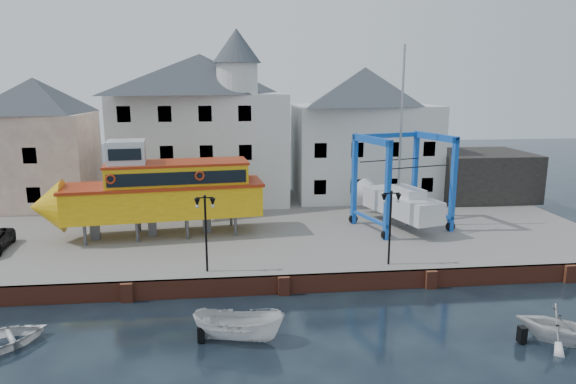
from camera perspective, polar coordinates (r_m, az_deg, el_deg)
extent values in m
plane|color=black|center=(27.52, -0.49, -11.30)|extent=(140.00, 140.00, 0.00)
cube|color=slate|center=(37.69, -2.18, -3.97)|extent=(44.00, 22.00, 1.00)
cube|color=brown|center=(27.44, -0.51, -10.24)|extent=(44.00, 0.25, 1.00)
cube|color=brown|center=(27.71, -17.47, -10.60)|extent=(0.60, 0.36, 1.00)
cube|color=brown|center=(27.28, -0.48, -10.38)|extent=(0.60, 0.36, 1.00)
cube|color=brown|center=(29.14, 15.59, -9.34)|extent=(0.60, 0.36, 1.00)
cube|color=brown|center=(32.89, 28.78, -7.95)|extent=(0.60, 0.36, 1.00)
cube|color=tan|center=(46.24, -25.79, 3.21)|extent=(8.00, 7.00, 7.50)
pyramid|color=#363A3F|center=(45.83, -26.39, 9.58)|extent=(8.00, 7.00, 2.80)
cube|color=black|center=(43.21, -26.40, -0.29)|extent=(1.00, 0.08, 1.20)
cube|color=black|center=(42.74, -26.77, 3.64)|extent=(1.00, 0.08, 1.20)
cube|color=silver|center=(44.04, -9.47, 4.85)|extent=(14.00, 8.00, 9.00)
pyramid|color=#363A3F|center=(43.71, -9.75, 12.81)|extent=(14.00, 8.00, 3.20)
cube|color=black|center=(41.31, -17.26, -0.08)|extent=(1.00, 0.08, 1.20)
cube|color=black|center=(40.84, -13.12, 0.01)|extent=(1.00, 0.08, 1.20)
cube|color=black|center=(40.59, -8.92, 0.11)|extent=(1.00, 0.08, 1.20)
cube|color=black|center=(40.55, -4.68, 0.20)|extent=(1.00, 0.08, 1.20)
cube|color=black|center=(40.82, -17.52, 4.04)|extent=(1.00, 0.08, 1.20)
cube|color=black|center=(40.34, -13.33, 4.18)|extent=(1.00, 0.08, 1.20)
cube|color=black|center=(40.08, -9.06, 4.31)|extent=(1.00, 0.08, 1.20)
cube|color=black|center=(40.04, -4.75, 4.41)|extent=(1.00, 0.08, 1.20)
cube|color=black|center=(40.53, -17.79, 8.23)|extent=(1.00, 0.08, 1.20)
cube|color=black|center=(40.05, -13.54, 8.43)|extent=(1.00, 0.08, 1.20)
cube|color=black|center=(39.79, -9.20, 8.59)|extent=(1.00, 0.08, 1.20)
cube|color=black|center=(39.76, -4.83, 8.70)|extent=(1.00, 0.08, 1.20)
cylinder|color=silver|center=(41.24, -5.67, 12.42)|extent=(3.20, 3.20, 2.40)
cone|color=#363A3F|center=(41.33, -5.74, 15.88)|extent=(3.80, 3.80, 2.60)
cube|color=silver|center=(46.00, 8.33, 4.57)|extent=(12.00, 8.00, 8.00)
pyramid|color=#363A3F|center=(45.62, 8.54, 11.55)|extent=(12.00, 8.00, 3.20)
cube|color=black|center=(41.63, 3.58, 0.53)|extent=(1.00, 0.08, 1.20)
cube|color=black|center=(42.24, 7.59, 0.62)|extent=(1.00, 0.08, 1.20)
cube|color=black|center=(43.05, 11.48, 0.70)|extent=(1.00, 0.08, 1.20)
cube|color=black|center=(44.05, 15.20, 0.77)|extent=(1.00, 0.08, 1.20)
cube|color=black|center=(41.13, 3.64, 4.63)|extent=(1.00, 0.08, 1.20)
cube|color=black|center=(41.75, 7.71, 4.66)|extent=(1.00, 0.08, 1.20)
cube|color=black|center=(42.57, 11.64, 4.66)|extent=(1.00, 0.08, 1.20)
cube|color=black|center=(43.58, 15.41, 4.64)|extent=(1.00, 0.08, 1.20)
cube|color=black|center=(47.98, 20.51, 1.81)|extent=(8.00, 7.00, 4.00)
cylinder|color=black|center=(27.54, -9.09, -4.79)|extent=(0.12, 0.12, 4.00)
cube|color=black|center=(27.02, -9.23, -0.63)|extent=(0.90, 0.06, 0.06)
sphere|color=black|center=(27.01, -9.24, -0.48)|extent=(0.16, 0.16, 0.16)
cone|color=black|center=(27.11, -10.06, -1.20)|extent=(0.32, 0.32, 0.45)
sphere|color=silver|center=(27.15, -10.05, -1.57)|extent=(0.18, 0.18, 0.18)
cone|color=black|center=(27.06, -8.37, -1.17)|extent=(0.32, 0.32, 0.45)
sphere|color=silver|center=(27.11, -8.36, -1.54)|extent=(0.18, 0.18, 0.18)
cylinder|color=black|center=(28.80, 11.25, -4.13)|extent=(0.12, 0.12, 4.00)
cube|color=black|center=(28.30, 11.42, -0.14)|extent=(0.90, 0.06, 0.06)
sphere|color=black|center=(28.29, 11.43, 0.00)|extent=(0.16, 0.16, 0.16)
cone|color=black|center=(28.24, 10.63, -0.69)|extent=(0.32, 0.32, 0.45)
sphere|color=silver|center=(28.28, 10.61, -1.05)|extent=(0.18, 0.18, 0.18)
cone|color=black|center=(28.48, 12.17, -0.65)|extent=(0.32, 0.32, 0.45)
sphere|color=silver|center=(28.52, 12.15, -1.00)|extent=(0.18, 0.18, 0.18)
cylinder|color=#59595E|center=(34.24, -21.63, -4.47)|extent=(0.22, 0.22, 1.34)
cylinder|color=#59595E|center=(36.61, -21.06, -3.38)|extent=(0.22, 0.22, 1.34)
cylinder|color=#59595E|center=(33.87, -16.41, -4.28)|extent=(0.22, 0.22, 1.34)
cylinder|color=#59595E|center=(36.27, -16.18, -3.19)|extent=(0.22, 0.22, 1.34)
cylinder|color=#59595E|center=(33.79, -11.12, -4.04)|extent=(0.22, 0.22, 1.34)
cylinder|color=#59595E|center=(36.20, -11.25, -2.97)|extent=(0.22, 0.22, 1.34)
cylinder|color=#59595E|center=(34.00, -5.86, -3.77)|extent=(0.22, 0.22, 1.34)
cylinder|color=#59595E|center=(36.39, -6.34, -2.72)|extent=(0.22, 0.22, 1.34)
cube|color=#59595E|center=(35.36, -20.62, -3.88)|extent=(0.58, 0.50, 1.34)
cube|color=#59595E|center=(35.02, -14.84, -3.65)|extent=(0.58, 0.50, 1.34)
cube|color=#59595E|center=(35.04, -9.01, -3.38)|extent=(0.58, 0.50, 1.34)
cube|color=orange|center=(34.59, -13.51, -0.96)|extent=(12.77, 4.77, 1.96)
cone|color=orange|center=(35.47, -25.24, -1.47)|extent=(2.33, 3.58, 3.38)
cube|color=#A22A0E|center=(34.37, -13.60, 0.78)|extent=(13.05, 4.94, 0.20)
cube|color=orange|center=(34.25, -12.16, 1.87)|extent=(9.19, 4.01, 1.42)
cube|color=black|center=(32.73, -12.13, 1.48)|extent=(8.50, 1.02, 0.80)
cube|color=black|center=(35.77, -12.20, 2.37)|extent=(8.50, 1.02, 0.80)
cube|color=#A22A0E|center=(34.13, -12.22, 3.18)|extent=(9.38, 4.12, 0.16)
cube|color=silver|center=(34.15, -17.52, 4.14)|extent=(2.56, 2.56, 1.62)
cube|color=black|center=(32.96, -17.69, 3.98)|extent=(1.94, 0.28, 0.71)
torus|color=#A22A0E|center=(32.87, -19.13, 1.36)|extent=(0.63, 0.19, 0.62)
torus|color=#A22A0E|center=(32.69, -9.79, 1.80)|extent=(0.63, 0.19, 0.62)
cube|color=#135BAA|center=(32.98, 11.02, 0.08)|extent=(0.40, 0.40, 6.38)
cylinder|color=black|center=(33.68, 10.83, -4.70)|extent=(0.68, 0.40, 0.64)
cube|color=#135BAA|center=(36.51, 7.38, 1.36)|extent=(0.40, 0.40, 6.38)
cylinder|color=black|center=(37.15, 7.26, -2.99)|extent=(0.68, 0.40, 0.64)
cube|color=#135BAA|center=(36.04, 17.88, 0.73)|extent=(0.40, 0.40, 6.38)
cylinder|color=black|center=(36.68, 17.59, -3.67)|extent=(0.68, 0.40, 0.64)
cube|color=#135BAA|center=(39.30, 13.91, 1.87)|extent=(0.40, 0.40, 6.38)
cylinder|color=black|center=(39.89, 13.71, -2.19)|extent=(0.68, 0.40, 0.64)
cube|color=#135BAA|center=(34.27, 9.28, 5.73)|extent=(1.58, 4.47, 0.45)
cube|color=#135BAA|center=(35.24, 8.98, -2.88)|extent=(1.49, 4.44, 0.19)
cube|color=#135BAA|center=(37.22, 16.08, 5.91)|extent=(1.58, 4.47, 0.45)
cube|color=#135BAA|center=(38.12, 15.62, -2.04)|extent=(1.49, 4.44, 0.19)
cube|color=#135BAA|center=(37.42, 10.95, 6.19)|extent=(5.34, 1.83, 0.32)
cube|color=silver|center=(36.44, 12.48, -1.34)|extent=(3.92, 7.15, 1.46)
cone|color=silver|center=(39.74, 9.16, -0.10)|extent=(2.42, 1.98, 2.10)
cube|color=#59595E|center=(36.70, 12.41, -2.93)|extent=(0.67, 1.64, 0.64)
cube|color=silver|center=(35.87, 12.97, 0.06)|extent=(2.16, 3.03, 0.55)
cylinder|color=#99999E|center=(35.95, 12.48, 7.75)|extent=(0.20, 0.20, 10.03)
cube|color=black|center=(34.59, 14.25, 2.71)|extent=(4.71, 1.47, 0.05)
cube|color=black|center=(37.24, 11.25, 3.50)|extent=(4.71, 1.47, 0.05)
imported|color=silver|center=(23.20, -5.49, -16.08)|extent=(4.26, 2.44, 1.55)
imported|color=silver|center=(25.77, 27.64, -14.47)|extent=(4.39, 4.30, 1.75)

